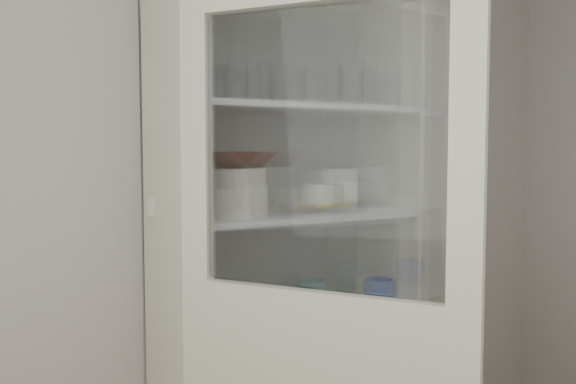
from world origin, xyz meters
TOP-DOWN VIEW (x-y plane):
  - wall_back at (0.00, 1.50)m, footprint 3.60×0.02m
  - pantry_cabinet at (0.20, 1.34)m, footprint 1.00×0.45m
  - cupboard_door at (-0.05, 0.67)m, footprint 0.53×0.77m
  - tumbler_0 at (-0.07, 1.16)m, footprint 0.08×0.08m
  - tumbler_1 at (0.09, 1.14)m, footprint 0.07×0.07m
  - tumbler_2 at (0.15, 1.12)m, footprint 0.07×0.07m
  - tumbler_3 at (0.32, 1.15)m, footprint 0.08×0.08m
  - tumbler_4 at (0.39, 1.12)m, footprint 0.10×0.10m
  - tumbler_5 at (0.31, 1.15)m, footprint 0.10×0.10m
  - tumbler_6 at (0.61, 1.17)m, footprint 0.08×0.08m
  - tumbler_7 at (-0.21, 1.26)m, footprint 0.09×0.09m
  - tumbler_8 at (-0.09, 1.25)m, footprint 0.08×0.08m
  - tumbler_9 at (-0.07, 1.30)m, footprint 0.08×0.08m
  - tumbler_10 at (0.12, 1.29)m, footprint 0.10×0.10m
  - tumbler_11 at (0.49, 1.24)m, footprint 0.08×0.08m
  - goblet_0 at (-0.07, 1.40)m, footprint 0.08×0.08m
  - goblet_1 at (0.02, 1.39)m, footprint 0.07×0.07m
  - goblet_2 at (0.31, 1.39)m, footprint 0.07×0.07m
  - goblet_3 at (0.54, 1.39)m, footprint 0.08×0.08m
  - plate_stack_front at (-0.03, 1.21)m, footprint 0.20×0.20m
  - plate_stack_back at (-0.21, 1.40)m, footprint 0.21×0.21m
  - cream_bowl at (-0.03, 1.21)m, footprint 0.25×0.25m
  - terracotta_bowl at (-0.03, 1.21)m, footprint 0.27×0.27m
  - glass_platter at (0.34, 1.26)m, footprint 0.39×0.39m
  - yellow_trivet at (0.34, 1.26)m, footprint 0.16×0.16m
  - white_ramekin at (0.34, 1.26)m, footprint 0.21×0.21m
  - grey_bowl_stack at (0.43, 1.27)m, footprint 0.15×0.15m
  - mug_blue at (0.61, 1.24)m, footprint 0.16×0.16m
  - mug_teal at (0.35, 1.33)m, footprint 0.14×0.14m
  - mug_white at (0.32, 1.13)m, footprint 0.10×0.10m
  - teal_jar at (0.32, 1.31)m, footprint 0.08×0.08m
  - measuring_cups at (-0.12, 1.18)m, footprint 0.11×0.11m
  - white_canister at (-0.21, 1.29)m, footprint 0.13×0.13m

SIDE VIEW (x-z plane):
  - cupboard_door at x=-0.05m, z-range -0.13..1.87m
  - measuring_cups at x=-0.12m, z-range 0.86..0.91m
  - mug_white at x=0.32m, z-range 0.86..0.95m
  - teal_jar at x=0.32m, z-range 0.86..0.96m
  - mug_blue at x=0.61m, z-range 0.86..0.97m
  - mug_teal at x=0.35m, z-range 0.86..0.97m
  - white_canister at x=-0.21m, z-range 0.86..1.01m
  - pantry_cabinet at x=0.20m, z-range -0.11..1.99m
  - glass_platter at x=0.34m, z-range 1.26..1.28m
  - yellow_trivet at x=0.34m, z-range 1.28..1.29m
  - plate_stack_back at x=-0.21m, z-range 1.26..1.33m
  - wall_back at x=0.00m, z-range 0.00..2.60m
  - plate_stack_front at x=-0.03m, z-range 1.26..1.37m
  - white_ramekin at x=0.34m, z-range 1.29..1.36m
  - grey_bowl_stack at x=0.43m, z-range 1.26..1.42m
  - cream_bowl at x=-0.03m, z-range 1.37..1.43m
  - terracotta_bowl at x=-0.03m, z-range 1.43..1.49m
  - tumbler_6 at x=0.61m, z-range 1.66..1.79m
  - tumbler_8 at x=-0.09m, z-range 1.66..1.79m
  - tumbler_2 at x=0.15m, z-range 1.66..1.79m
  - tumbler_1 at x=0.09m, z-range 1.66..1.79m
  - tumbler_7 at x=-0.21m, z-range 1.66..1.80m
  - tumbler_3 at x=0.32m, z-range 1.66..1.80m
  - tumbler_9 at x=-0.07m, z-range 1.66..1.80m
  - tumbler_0 at x=-0.07m, z-range 1.66..1.80m
  - tumbler_11 at x=0.49m, z-range 1.66..1.81m
  - tumbler_5 at x=0.31m, z-range 1.66..1.82m
  - tumbler_4 at x=0.39m, z-range 1.66..1.82m
  - goblet_1 at x=0.02m, z-range 1.66..1.82m
  - tumbler_10 at x=0.12m, z-range 1.66..1.82m
  - goblet_2 at x=0.31m, z-range 1.66..1.83m
  - goblet_0 at x=-0.07m, z-range 1.66..1.83m
  - goblet_3 at x=0.54m, z-range 1.66..1.84m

